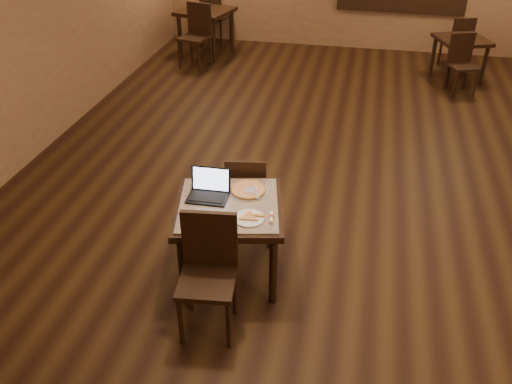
% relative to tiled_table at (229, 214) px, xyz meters
% --- Properties ---
extents(ground, '(10.00, 10.00, 0.00)m').
position_rel_tiled_table_xyz_m(ground, '(1.01, 2.02, -0.66)').
color(ground, black).
rests_on(ground, ground).
extents(wall_left, '(0.02, 10.00, 3.00)m').
position_rel_tiled_table_xyz_m(wall_left, '(-2.99, 2.02, 0.84)').
color(wall_left, '#846143').
rests_on(wall_left, ground).
extents(tiled_table, '(1.09, 1.09, 0.76)m').
position_rel_tiled_table_xyz_m(tiled_table, '(0.00, 0.00, 0.00)').
color(tiled_table, black).
rests_on(tiled_table, ground).
extents(chair_main_near, '(0.49, 0.49, 1.02)m').
position_rel_tiled_table_xyz_m(chair_main_near, '(-0.01, -0.61, -0.09)').
color(chair_main_near, black).
rests_on(chair_main_near, ground).
extents(chair_main_far, '(0.45, 0.45, 0.90)m').
position_rel_tiled_table_xyz_m(chair_main_far, '(0.01, 0.62, -0.15)').
color(chair_main_far, black).
rests_on(chair_main_far, ground).
extents(laptop, '(0.36, 0.28, 0.24)m').
position_rel_tiled_table_xyz_m(laptop, '(-0.20, 0.11, 0.17)').
color(laptop, black).
rests_on(laptop, tiled_table).
extents(plate, '(0.26, 0.26, 0.01)m').
position_rel_tiled_table_xyz_m(plate, '(0.22, -0.18, 0.11)').
color(plate, white).
rests_on(plate, tiled_table).
extents(pizza_slice, '(0.20, 0.20, 0.02)m').
position_rel_tiled_table_xyz_m(pizza_slice, '(0.22, -0.18, 0.13)').
color(pizza_slice, beige).
rests_on(pizza_slice, plate).
extents(pizza_pan, '(0.37, 0.37, 0.01)m').
position_rel_tiled_table_xyz_m(pizza_pan, '(0.12, 0.24, 0.11)').
color(pizza_pan, silver).
rests_on(pizza_pan, tiled_table).
extents(pizza_whole, '(0.32, 0.32, 0.02)m').
position_rel_tiled_table_xyz_m(pizza_whole, '(0.12, 0.24, 0.12)').
color(pizza_whole, beige).
rests_on(pizza_whole, pizza_pan).
extents(spatula, '(0.12, 0.24, 0.01)m').
position_rel_tiled_table_xyz_m(spatula, '(0.14, 0.22, 0.13)').
color(spatula, silver).
rests_on(spatula, pizza_whole).
extents(napkin_roll, '(0.06, 0.16, 0.04)m').
position_rel_tiled_table_xyz_m(napkin_roll, '(0.40, -0.14, 0.12)').
color(napkin_roll, white).
rests_on(napkin_roll, tiled_table).
extents(other_table_a, '(0.98, 0.98, 0.71)m').
position_rel_tiled_table_xyz_m(other_table_a, '(2.50, 5.59, -0.07)').
color(other_table_a, black).
rests_on(other_table_a, ground).
extents(other_table_a_chair_near, '(0.51, 0.51, 0.92)m').
position_rel_tiled_table_xyz_m(other_table_a_chair_near, '(2.48, 5.05, -0.14)').
color(other_table_a_chair_near, black).
rests_on(other_table_a_chair_near, ground).
extents(other_table_a_chair_far, '(0.51, 0.51, 0.92)m').
position_rel_tiled_table_xyz_m(other_table_a_chair_far, '(2.53, 6.14, -0.14)').
color(other_table_a_chair_far, black).
rests_on(other_table_a_chair_far, ground).
extents(other_table_b, '(1.08, 1.08, 0.84)m').
position_rel_tiled_table_xyz_m(other_table_b, '(-1.99, 6.02, 0.03)').
color(other_table_b, black).
rests_on(other_table_b, ground).
extents(other_table_b_chair_near, '(0.57, 0.57, 1.08)m').
position_rel_tiled_table_xyz_m(other_table_b_chair_near, '(-1.97, 5.38, -0.05)').
color(other_table_b_chair_near, black).
rests_on(other_table_b_chair_near, ground).
extents(other_table_b_chair_far, '(0.57, 0.57, 1.08)m').
position_rel_tiled_table_xyz_m(other_table_b_chair_far, '(-2.02, 6.65, -0.05)').
color(other_table_b_chair_far, black).
rests_on(other_table_b_chair_far, ground).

